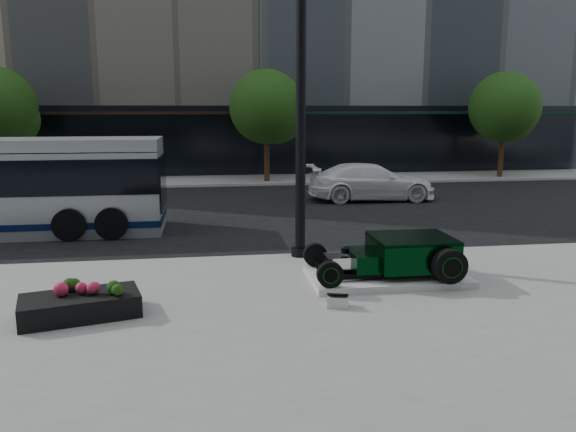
{
  "coord_description": "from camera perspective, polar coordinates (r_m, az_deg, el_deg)",
  "views": [
    {
      "loc": [
        -2.14,
        -15.96,
        3.81
      ],
      "look_at": [
        -0.16,
        -2.44,
        1.2
      ],
      "focal_mm": 35.0,
      "sensor_mm": 36.0,
      "label": 1
    }
  ],
  "objects": [
    {
      "name": "lamppost",
      "position": [
        13.9,
        1.3,
        11.4
      ],
      "size": [
        0.46,
        0.46,
        8.29
      ],
      "color": "black",
      "rests_on": "sidewalk_near"
    },
    {
      "name": "flower_planter",
      "position": [
        10.89,
        -20.36,
        -8.35
      ],
      "size": [
        2.24,
        1.5,
        0.67
      ],
      "color": "black",
      "rests_on": "sidewalk_near"
    },
    {
      "name": "info_plaque",
      "position": [
        10.78,
        5.08,
        -8.54
      ],
      "size": [
        0.47,
        0.4,
        0.31
      ],
      "color": "silver",
      "rests_on": "sidewalk_near"
    },
    {
      "name": "ground",
      "position": [
        16.54,
        -0.69,
        -2.5
      ],
      "size": [
        120.0,
        120.0,
        0.0
      ],
      "primitive_type": "plane",
      "color": "black",
      "rests_on": "ground"
    },
    {
      "name": "hot_rod",
      "position": [
        12.53,
        11.52,
        -3.79
      ],
      "size": [
        3.22,
        2.0,
        0.81
      ],
      "color": "black",
      "rests_on": "display_plinth"
    },
    {
      "name": "display_plinth",
      "position": [
        12.56,
        9.99,
        -6.08
      ],
      "size": [
        3.4,
        1.8,
        0.15
      ],
      "primitive_type": "cube",
      "color": "silver",
      "rests_on": "sidewalk_near"
    },
    {
      "name": "sidewalk_far",
      "position": [
        30.27,
        -4.24,
        3.67
      ],
      "size": [
        70.0,
        4.0,
        0.12
      ],
      "primitive_type": "cube",
      "color": "gray",
      "rests_on": "ground"
    },
    {
      "name": "street_trees",
      "position": [
        29.21,
        -1.93,
        10.73
      ],
      "size": [
        29.8,
        3.8,
        5.7
      ],
      "color": "black",
      "rests_on": "sidewalk_far"
    },
    {
      "name": "white_sedan",
      "position": [
        24.04,
        8.45,
        3.45
      ],
      "size": [
        5.42,
        2.35,
        1.55
      ],
      "primitive_type": "imported",
      "rotation": [
        0.0,
        0.0,
        1.54
      ],
      "color": "white",
      "rests_on": "ground"
    }
  ]
}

